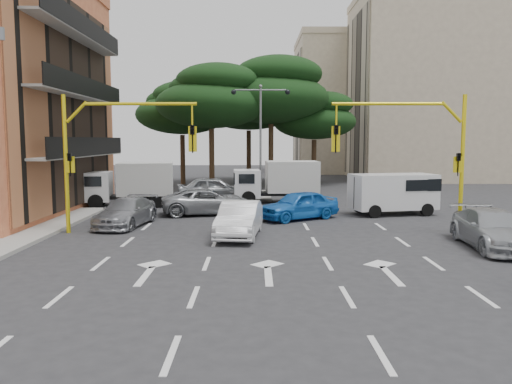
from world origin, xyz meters
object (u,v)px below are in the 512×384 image
car_blue_compact (299,205)px  box_truck_b (277,182)px  signal_mast_right (422,144)px  car_silver_cross_a (208,202)px  car_white_hatch (240,219)px  car_silver_parked (493,229)px  box_truck_a (129,185)px  van_white (393,194)px  signal_mast_left (107,144)px  street_lamp_center (261,120)px  car_silver_cross_b (215,189)px  car_silver_wagon (126,212)px

car_blue_compact → box_truck_b: (-0.84, 6.71, 0.61)m
signal_mast_right → car_silver_cross_a: bearing=150.9°
car_white_hatch → car_silver_parked: size_ratio=0.90×
car_silver_cross_a → car_blue_compact: bearing=-120.8°
car_silver_cross_a → box_truck_a: (-5.13, 3.30, 0.64)m
car_blue_compact → van_white: bearing=75.4°
car_silver_cross_a → signal_mast_left: bearing=133.5°
street_lamp_center → signal_mast_right: bearing=-64.1°
box_truck_b → street_lamp_center: bearing=12.1°
car_silver_cross_b → van_white: bearing=-125.6°
car_silver_cross_a → street_lamp_center: bearing=-30.0°
signal_mast_left → signal_mast_right: bearing=0.0°
car_silver_cross_b → car_silver_parked: (11.62, -13.98, -0.11)m
signal_mast_left → van_white: (13.93, 5.36, -2.76)m
car_silver_cross_b → signal_mast_left: bearing=153.9°
car_white_hatch → car_silver_wagon: 6.03m
car_white_hatch → signal_mast_left: bearing=177.9°
car_blue_compact → car_silver_cross_a: 5.09m
car_silver_cross_a → car_silver_parked: car_silver_parked is taller
signal_mast_left → car_white_hatch: (5.75, -0.83, -3.15)m
signal_mast_left → car_silver_wagon: signal_mast_left is taller
car_blue_compact → box_truck_b: bearing=155.1°
signal_mast_left → car_silver_cross_b: 11.91m
signal_mast_left → car_white_hatch: 6.61m
car_blue_compact → car_silver_wagon: car_blue_compact is taller
car_silver_cross_a → van_white: 10.08m
signal_mast_right → car_white_hatch: 8.50m
box_truck_a → box_truck_b: (9.08, 1.69, 0.01)m
signal_mast_right → box_truck_b: size_ratio=1.09×
car_silver_wagon → box_truck_a: 7.17m
street_lamp_center → car_silver_cross_a: (-2.95, -8.59, -4.73)m
street_lamp_center → car_blue_compact: size_ratio=1.80×
car_blue_compact → box_truck_a: bearing=-148.9°
car_blue_compact → car_silver_parked: 9.56m
car_silver_wagon → van_white: bearing=23.6°
street_lamp_center → car_silver_parked: street_lamp_center is taller
car_silver_parked → box_truck_a: bearing=148.1°
box_truck_b → car_silver_wagon: bearing=135.7°
car_blue_compact → car_silver_wagon: size_ratio=0.95×
signal_mast_left → street_lamp_center: street_lamp_center is taller
van_white → box_truck_a: (-15.20, 3.36, 0.21)m
signal_mast_right → signal_mast_left: 13.61m
car_silver_cross_b → car_silver_parked: car_silver_cross_b is taller
box_truck_a → car_silver_parked: bearing=-133.5°
signal_mast_left → car_white_hatch: size_ratio=1.34×
car_silver_cross_b → car_silver_parked: 18.18m
car_silver_cross_b → box_truck_b: box_truck_b is taller
car_silver_cross_b → car_silver_parked: size_ratio=0.98×
street_lamp_center → car_blue_compact: (1.84, -10.31, -4.69)m
car_blue_compact → car_silver_cross_b: bearing=-177.8°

